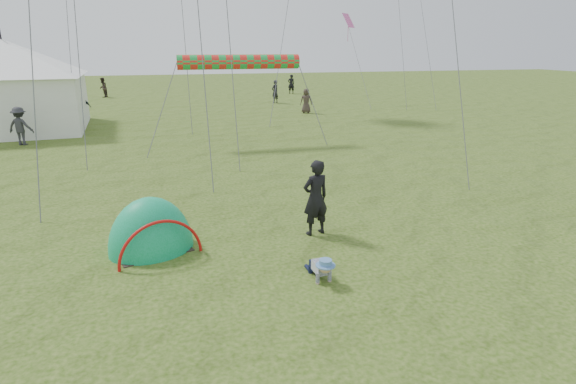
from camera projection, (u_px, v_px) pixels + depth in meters
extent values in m
plane|color=#224108|center=(316.00, 293.00, 8.22)|extent=(140.00, 140.00, 0.00)
ellipsoid|color=#059746|center=(152.00, 249.00, 10.01)|extent=(2.25, 2.04, 2.40)
imported|color=black|center=(316.00, 198.00, 10.55)|extent=(0.75, 0.59, 1.83)
imported|color=black|center=(291.00, 84.00, 42.78)|extent=(0.65, 0.43, 1.78)
imported|color=#2F201C|center=(61.00, 95.00, 33.68)|extent=(0.67, 0.85, 1.69)
imported|color=#302F35|center=(20.00, 126.00, 20.34)|extent=(1.26, 0.95, 1.73)
imported|color=#3B302A|center=(306.00, 101.00, 30.25)|extent=(0.90, 0.71, 1.63)
imported|color=#283249|center=(23.00, 98.00, 31.74)|extent=(1.44, 1.33, 1.61)
imported|color=#282932|center=(0.00, 109.00, 25.73)|extent=(0.74, 0.76, 1.75)
imported|color=#352924|center=(103.00, 88.00, 39.57)|extent=(0.86, 0.98, 1.71)
imported|color=black|center=(82.00, 108.00, 26.38)|extent=(1.09, 0.81, 1.72)
imported|color=black|center=(47.00, 96.00, 33.24)|extent=(0.98, 1.19, 1.61)
imported|color=#2E3C45|center=(70.00, 90.00, 38.09)|extent=(0.70, 1.57, 1.63)
imported|color=#242329|center=(275.00, 92.00, 35.62)|extent=(0.78, 0.72, 1.79)
cylinder|color=red|center=(239.00, 62.00, 19.96)|extent=(5.42, 0.64, 0.64)
plane|color=pink|center=(348.00, 20.00, 34.83)|extent=(1.31, 1.31, 1.07)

